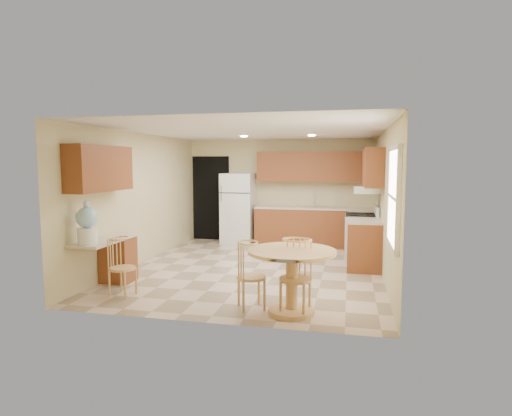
% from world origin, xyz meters
% --- Properties ---
extents(floor, '(5.50, 5.50, 0.00)m').
position_xyz_m(floor, '(0.00, 0.00, 0.00)').
color(floor, beige).
rests_on(floor, ground).
extents(ceiling, '(4.50, 5.50, 0.02)m').
position_xyz_m(ceiling, '(0.00, 0.00, 2.50)').
color(ceiling, white).
rests_on(ceiling, wall_back).
extents(wall_back, '(4.50, 0.02, 2.50)m').
position_xyz_m(wall_back, '(0.00, 2.75, 1.25)').
color(wall_back, beige).
rests_on(wall_back, floor).
extents(wall_front, '(4.50, 0.02, 2.50)m').
position_xyz_m(wall_front, '(0.00, -2.75, 1.25)').
color(wall_front, beige).
rests_on(wall_front, floor).
extents(wall_left, '(0.02, 5.50, 2.50)m').
position_xyz_m(wall_left, '(-2.25, 0.00, 1.25)').
color(wall_left, beige).
rests_on(wall_left, floor).
extents(wall_right, '(0.02, 5.50, 2.50)m').
position_xyz_m(wall_right, '(2.25, 0.00, 1.25)').
color(wall_right, beige).
rests_on(wall_right, floor).
extents(doorway, '(0.90, 0.02, 2.10)m').
position_xyz_m(doorway, '(-1.75, 2.73, 1.05)').
color(doorway, black).
rests_on(doorway, floor).
extents(base_cab_back, '(2.75, 0.60, 0.87)m').
position_xyz_m(base_cab_back, '(0.88, 2.45, 0.43)').
color(base_cab_back, brown).
rests_on(base_cab_back, floor).
extents(counter_back, '(2.75, 0.63, 0.04)m').
position_xyz_m(counter_back, '(0.88, 2.45, 0.89)').
color(counter_back, beige).
rests_on(counter_back, base_cab_back).
extents(base_cab_right_a, '(0.60, 0.59, 0.87)m').
position_xyz_m(base_cab_right_a, '(1.95, 1.85, 0.43)').
color(base_cab_right_a, brown).
rests_on(base_cab_right_a, floor).
extents(counter_right_a, '(0.63, 0.59, 0.04)m').
position_xyz_m(counter_right_a, '(1.95, 1.85, 0.89)').
color(counter_right_a, beige).
rests_on(counter_right_a, base_cab_right_a).
extents(base_cab_right_b, '(0.60, 0.80, 0.87)m').
position_xyz_m(base_cab_right_b, '(1.95, 0.40, 0.43)').
color(base_cab_right_b, brown).
rests_on(base_cab_right_b, floor).
extents(counter_right_b, '(0.63, 0.80, 0.04)m').
position_xyz_m(counter_right_b, '(1.95, 0.40, 0.89)').
color(counter_right_b, beige).
rests_on(counter_right_b, base_cab_right_b).
extents(upper_cab_back, '(2.75, 0.33, 0.70)m').
position_xyz_m(upper_cab_back, '(0.88, 2.58, 1.85)').
color(upper_cab_back, brown).
rests_on(upper_cab_back, wall_back).
extents(upper_cab_right, '(0.33, 2.42, 0.70)m').
position_xyz_m(upper_cab_right, '(2.08, 1.21, 1.85)').
color(upper_cab_right, brown).
rests_on(upper_cab_right, wall_right).
extents(upper_cab_left, '(0.33, 1.40, 0.70)m').
position_xyz_m(upper_cab_left, '(-2.08, -1.60, 1.85)').
color(upper_cab_left, brown).
rests_on(upper_cab_left, wall_left).
extents(sink, '(0.78, 0.44, 0.01)m').
position_xyz_m(sink, '(0.85, 2.45, 0.91)').
color(sink, silver).
rests_on(sink, counter_back).
extents(range_hood, '(0.50, 0.76, 0.14)m').
position_xyz_m(range_hood, '(2.00, 1.18, 1.42)').
color(range_hood, silver).
rests_on(range_hood, upper_cab_right).
extents(desk_pedestal, '(0.48, 0.42, 0.72)m').
position_xyz_m(desk_pedestal, '(-2.00, -1.32, 0.36)').
color(desk_pedestal, brown).
rests_on(desk_pedestal, floor).
extents(desk_top, '(0.50, 1.20, 0.04)m').
position_xyz_m(desk_top, '(-2.00, -1.70, 0.75)').
color(desk_top, beige).
rests_on(desk_top, desk_pedestal).
extents(window, '(0.06, 1.12, 1.30)m').
position_xyz_m(window, '(2.23, -1.85, 1.50)').
color(window, white).
rests_on(window, wall_right).
extents(can_light_a, '(0.14, 0.14, 0.02)m').
position_xyz_m(can_light_a, '(-0.50, 1.20, 2.48)').
color(can_light_a, white).
rests_on(can_light_a, ceiling).
extents(can_light_b, '(0.14, 0.14, 0.02)m').
position_xyz_m(can_light_b, '(0.90, 1.20, 2.48)').
color(can_light_b, white).
rests_on(can_light_b, ceiling).
extents(refrigerator, '(0.74, 0.72, 1.69)m').
position_xyz_m(refrigerator, '(-0.95, 2.40, 0.84)').
color(refrigerator, white).
rests_on(refrigerator, floor).
extents(stove, '(0.65, 0.76, 1.09)m').
position_xyz_m(stove, '(1.92, 1.18, 0.47)').
color(stove, white).
rests_on(stove, floor).
extents(dining_table, '(1.13, 1.13, 0.83)m').
position_xyz_m(dining_table, '(0.97, -2.20, 0.55)').
color(dining_table, '#E0B070').
rests_on(dining_table, floor).
extents(chair_table_a, '(0.40, 0.51, 0.89)m').
position_xyz_m(chair_table_a, '(0.42, -2.21, 0.55)').
color(chair_table_a, '#E0B070').
rests_on(chair_table_a, floor).
extents(chair_table_b, '(0.42, 0.43, 0.96)m').
position_xyz_m(chair_table_b, '(1.02, -2.29, 0.58)').
color(chair_table_b, '#E0B070').
rests_on(chair_table_b, floor).
extents(chair_desk, '(0.37, 0.48, 0.84)m').
position_xyz_m(chair_desk, '(-1.55, -2.05, 0.51)').
color(chair_desk, '#E0B070').
rests_on(chair_desk, floor).
extents(water_crock, '(0.30, 0.30, 0.62)m').
position_xyz_m(water_crock, '(-2.00, -2.12, 1.05)').
color(water_crock, white).
rests_on(water_crock, desk_top).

